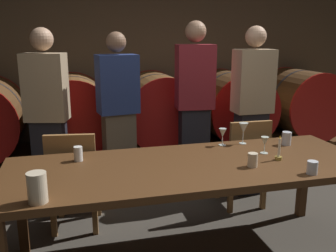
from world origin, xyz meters
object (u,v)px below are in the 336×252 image
Objects in this scene: chair_left at (74,176)px; cup_center_right at (312,168)px; cup_center_left at (253,160)px; guest_far_right at (252,111)px; candle_center at (279,153)px; wine_barrel_far_right at (301,103)px; wine_barrel_left at (74,114)px; wine_glass_center at (243,129)px; cup_far_left at (78,154)px; cup_far_right at (287,138)px; guest_center_right at (194,106)px; dining_table at (191,172)px; wine_barrel_right at (232,106)px; chair_right at (244,159)px; wine_glass_right at (265,142)px; wine_glass_left at (223,134)px; guest_far_left at (48,118)px; guest_center_left at (119,118)px; pitcher at (37,188)px; wine_barrel_center at (158,110)px.

chair_left reaches higher than cup_center_right.
chair_left reaches higher than cup_center_left.
guest_far_right reaches higher than candle_center.
wine_barrel_left is at bearing 180.00° from wine_barrel_far_right.
wine_glass_center reaches higher than cup_far_left.
cup_far_right is (0.26, 0.33, 0.00)m from candle_center.
guest_center_right is 1.41m from cup_center_left.
chair_left is 4.94× the size of wine_glass_center.
dining_table is at bearing 46.59° from guest_far_right.
wine_barrel_right is 0.84m from guest_far_right.
chair_right is at bearing 60.51° from wine_glass_center.
wine_glass_right is at bearing 48.04° from cup_center_left.
wine_barrel_left is 8.23× the size of cup_far_left.
wine_barrel_left and wine_barrel_far_right have the same top height.
chair_right is 0.74m from wine_glass_right.
dining_table is (-1.12, -1.84, -0.09)m from wine_barrel_right.
cup_far_left is at bearing 166.51° from candle_center.
wine_barrel_right is 1.00× the size of wine_barrel_far_right.
wine_barrel_far_right is 8.23× the size of cup_far_left.
guest_center_right is 20.26× the size of cup_center_right.
cup_center_left is (0.01, -0.53, -0.05)m from wine_glass_left.
chair_right is 0.51× the size of guest_far_left.
wine_glass_center is 1.35m from cup_far_left.
guest_center_right is (1.25, 0.58, 0.43)m from chair_left.
guest_center_left reaches higher than chair_left.
guest_center_right reaches higher than wine_barrel_left.
wine_glass_left is (-0.05, -0.88, -0.06)m from guest_center_right.
pitcher is (-0.18, -1.04, 0.35)m from chair_left.
cup_far_left is (-1.39, 0.17, -0.04)m from wine_glass_right.
cup_far_right is at bearing -0.41° from cup_far_left.
guest_far_left is at bearing 141.71° from candle_center.
cup_far_left reaches higher than cup_center_right.
guest_far_left is (-0.21, 0.58, 0.39)m from chair_left.
wine_glass_left is at bearing 90.55° from cup_center_left.
guest_far_right is at bearing 69.02° from wine_glass_right.
guest_center_left is 1.24m from wine_glass_center.
guest_center_left reaches higher than wine_barrel_right.
guest_far_right reaches higher than wine_glass_right.
wine_barrel_right is at bearing -140.37° from chair_left.
wine_barrel_far_right is 0.50× the size of guest_center_right.
wine_barrel_left is 1.00× the size of chair_right.
chair_left reaches higher than cup_far_right.
chair_right is 0.86m from candle_center.
pitcher is at bearing 88.51° from chair_left.
wine_barrel_far_right is at bearing 49.81° from wine_glass_right.
guest_far_left is 1.63m from pitcher.
pitcher is at bearing 35.70° from guest_far_right.
chair_right is at bearing 56.03° from guest_far_right.
guest_center_left is 0.94× the size of guest_center_right.
wine_barrel_center is 1.49m from wine_glass_left.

